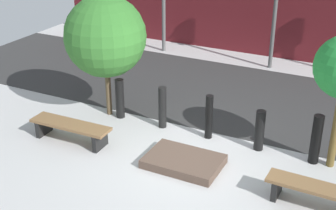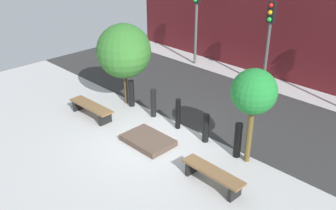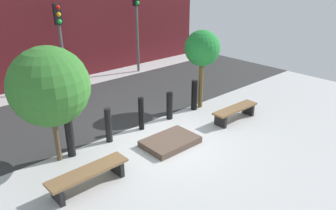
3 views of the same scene
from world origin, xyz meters
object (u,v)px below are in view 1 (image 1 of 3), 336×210
at_px(bollard_left, 162,107).
at_px(bollard_far_right, 316,139).
at_px(bench_left, 71,128).
at_px(tree_behind_left_bench, 105,37).
at_px(bollard_far_left, 120,99).
at_px(bollard_center, 209,117).
at_px(bollard_right, 260,130).
at_px(bench_right, 317,192).
at_px(planter_bed, 184,161).

height_order(bollard_left, bollard_far_right, bollard_far_right).
bearing_deg(bench_left, tree_behind_left_bench, 88.63).
relative_size(bench_left, tree_behind_left_bench, 0.64).
distance_m(bench_left, tree_behind_left_bench, 2.23).
xyz_separation_m(tree_behind_left_bench, bollard_far_right, (4.89, -0.02, -1.44)).
bearing_deg(bollard_far_left, bollard_left, 0.00).
xyz_separation_m(bollard_left, bollard_center, (1.14, 0.00, 0.01)).
xyz_separation_m(tree_behind_left_bench, bollard_right, (3.75, -0.02, -1.51)).
relative_size(bench_right, bollard_left, 1.78).
relative_size(bollard_left, bollard_center, 0.98).
distance_m(bench_right, bollard_far_left, 5.12).
xyz_separation_m(bench_right, bollard_left, (-3.75, 1.49, 0.18)).
distance_m(planter_bed, bollard_right, 1.76).
height_order(bench_left, bollard_far_right, bollard_far_right).
height_order(bollard_far_left, bollard_right, bollard_far_left).
distance_m(bench_left, bollard_center, 3.01).
xyz_separation_m(planter_bed, tree_behind_left_bench, (-2.61, 1.31, 1.87)).
distance_m(bench_left, bollard_left, 2.10).
bearing_deg(tree_behind_left_bench, bollard_far_left, -3.57).
bearing_deg(bollard_center, planter_bed, -90.00).
xyz_separation_m(bollard_left, bollard_far_right, (3.42, 0.00, 0.03)).
height_order(bollard_left, bollard_center, bollard_center).
bearing_deg(bollard_center, bollard_far_left, 180.00).
relative_size(bench_right, bollard_center, 1.73).
distance_m(bench_right, tree_behind_left_bench, 5.68).
relative_size(bollard_left, bollard_far_right, 0.95).
relative_size(planter_bed, bollard_left, 1.51).
xyz_separation_m(planter_bed, bollard_far_left, (-2.28, 1.29, 0.40)).
bearing_deg(bollard_far_right, bollard_far_left, 180.00).
relative_size(bench_left, planter_bed, 1.24).
height_order(bollard_center, bollard_right, bollard_center).
relative_size(bench_left, bench_right, 1.06).
bearing_deg(bollard_left, tree_behind_left_bench, 179.20).
relative_size(tree_behind_left_bench, bollard_far_left, 3.00).
bearing_deg(bollard_far_left, bollard_far_right, 0.00).
xyz_separation_m(bollard_center, bollard_far_right, (2.28, 0.00, 0.01)).
xyz_separation_m(planter_bed, bollard_left, (-1.14, 1.29, 0.41)).
height_order(bench_right, planter_bed, bench_right).
bearing_deg(planter_bed, bollard_left, 131.53).
bearing_deg(bench_right, bollard_far_left, 164.45).
bearing_deg(planter_bed, bench_left, -175.62).
bearing_deg(bollard_center, bench_left, -150.31).
distance_m(bollard_far_left, bollard_right, 3.42).
bearing_deg(planter_bed, bollard_center, 90.00).
height_order(tree_behind_left_bench, bollard_far_right, tree_behind_left_bench).
distance_m(bench_right, bollard_left, 4.04).
bearing_deg(bollard_right, bollard_left, 180.00).
height_order(bench_right, tree_behind_left_bench, tree_behind_left_bench).
height_order(tree_behind_left_bench, bollard_center, tree_behind_left_bench).
relative_size(planter_bed, tree_behind_left_bench, 0.51).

